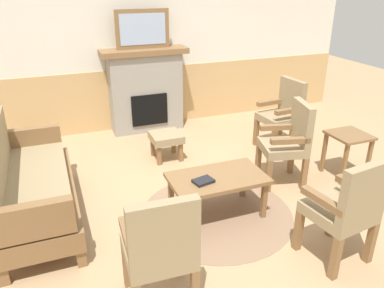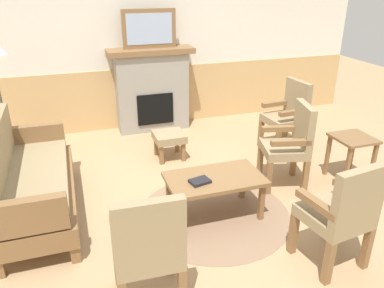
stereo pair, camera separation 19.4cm
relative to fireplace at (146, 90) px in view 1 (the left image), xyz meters
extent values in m
plane|color=tan|center=(0.00, -2.35, -0.65)|extent=(14.00, 14.00, 0.00)
cube|color=silver|center=(0.00, 0.25, 0.70)|extent=(7.20, 0.12, 2.70)
cube|color=tan|center=(0.00, 0.18, -0.18)|extent=(7.20, 0.02, 0.95)
cube|color=gray|center=(0.00, 0.00, -0.05)|extent=(1.10, 0.36, 1.20)
cube|color=black|center=(0.00, -0.19, -0.27)|extent=(0.56, 0.02, 0.48)
cube|color=brown|center=(0.00, 0.00, 0.59)|extent=(1.30, 0.44, 0.08)
cube|color=brown|center=(0.00, 0.00, 0.91)|extent=(0.80, 0.03, 0.56)
cube|color=#9EB2D1|center=(0.00, -0.02, 0.91)|extent=(0.68, 0.01, 0.44)
cube|color=brown|center=(-1.35, -2.88, -0.57)|extent=(0.08, 0.08, 0.16)
cube|color=brown|center=(-1.35, -1.20, -0.57)|extent=(0.08, 0.08, 0.16)
cube|color=brown|center=(-1.95, -2.88, -0.57)|extent=(0.08, 0.08, 0.16)
cube|color=brown|center=(-1.95, -1.20, -0.57)|extent=(0.08, 0.08, 0.16)
cube|color=brown|center=(-1.65, -2.04, -0.39)|extent=(0.70, 1.80, 0.20)
cube|color=#937F5B|center=(-1.65, -2.04, -0.23)|extent=(0.60, 1.70, 0.12)
cube|color=brown|center=(-1.65, -2.89, -0.12)|extent=(0.60, 0.10, 0.30)
cube|color=brown|center=(-1.65, -1.19, -0.12)|extent=(0.60, 0.10, 0.30)
cube|color=brown|center=(-0.38, -2.82, -0.45)|extent=(0.05, 0.05, 0.40)
cube|color=brown|center=(0.46, -2.82, -0.45)|extent=(0.05, 0.05, 0.40)
cube|color=brown|center=(-0.38, -2.38, -0.45)|extent=(0.05, 0.05, 0.40)
cube|color=brown|center=(0.46, -2.38, -0.45)|extent=(0.05, 0.05, 0.40)
cube|color=brown|center=(0.04, -2.60, -0.23)|extent=(0.96, 0.56, 0.04)
cylinder|color=#896B51|center=(0.04, -2.60, -0.65)|extent=(1.57, 1.57, 0.01)
cube|color=black|center=(-0.14, -2.66, -0.20)|extent=(0.22, 0.17, 0.03)
cube|color=brown|center=(-0.19, -1.31, -0.52)|extent=(0.05, 0.05, 0.26)
cube|color=brown|center=(0.11, -1.31, -0.52)|extent=(0.05, 0.05, 0.26)
cube|color=brown|center=(-0.19, -1.01, -0.52)|extent=(0.05, 0.05, 0.26)
cube|color=brown|center=(0.11, -1.01, -0.52)|extent=(0.05, 0.05, 0.26)
cube|color=#937F5B|center=(-0.04, -1.16, -0.34)|extent=(0.40, 0.40, 0.10)
cube|color=brown|center=(1.34, -1.61, -0.45)|extent=(0.06, 0.06, 0.40)
cube|color=brown|center=(1.31, -1.19, -0.45)|extent=(0.06, 0.06, 0.40)
cube|color=brown|center=(1.76, -1.58, -0.45)|extent=(0.06, 0.06, 0.40)
cube|color=brown|center=(1.73, -1.16, -0.45)|extent=(0.06, 0.06, 0.40)
cube|color=#937F5B|center=(1.53, -1.39, -0.20)|extent=(0.52, 0.52, 0.10)
cube|color=#937F5B|center=(1.73, -1.37, 0.09)|extent=(0.12, 0.48, 0.48)
cube|color=brown|center=(1.55, -1.59, -0.03)|extent=(0.44, 0.10, 0.06)
cube|color=brown|center=(1.52, -1.18, -0.03)|extent=(0.44, 0.10, 0.06)
cube|color=brown|center=(0.77, -2.40, -0.45)|extent=(0.07, 0.07, 0.40)
cube|color=brown|center=(0.88, -1.99, -0.45)|extent=(0.07, 0.07, 0.40)
cube|color=brown|center=(1.18, -2.50, -0.45)|extent=(0.07, 0.07, 0.40)
cube|color=brown|center=(1.28, -2.10, -0.45)|extent=(0.07, 0.07, 0.40)
cube|color=#937F5B|center=(1.03, -2.25, -0.20)|extent=(0.58, 0.58, 0.10)
cube|color=#937F5B|center=(1.22, -2.30, 0.09)|extent=(0.20, 0.48, 0.48)
cube|color=brown|center=(0.98, -2.45, -0.03)|extent=(0.44, 0.18, 0.06)
cube|color=brown|center=(1.08, -2.05, -0.03)|extent=(0.44, 0.18, 0.06)
cube|color=brown|center=(-1.03, -3.26, -0.45)|extent=(0.06, 0.06, 0.40)
cube|color=brown|center=(-0.61, -3.28, -0.45)|extent=(0.06, 0.06, 0.40)
cube|color=#937F5B|center=(-0.83, -3.48, -0.20)|extent=(0.50, 0.50, 0.10)
cube|color=#937F5B|center=(-0.84, -3.68, 0.09)|extent=(0.48, 0.10, 0.48)
cube|color=brown|center=(-1.04, -3.47, -0.03)|extent=(0.09, 0.44, 0.06)
cube|color=brown|center=(-0.63, -3.49, -0.03)|extent=(0.09, 0.44, 0.06)
cube|color=brown|center=(0.48, -3.36, -0.45)|extent=(0.07, 0.07, 0.40)
cube|color=brown|center=(0.90, -3.31, -0.45)|extent=(0.07, 0.07, 0.40)
cube|color=brown|center=(0.54, -3.78, -0.45)|extent=(0.07, 0.07, 0.40)
cube|color=brown|center=(0.96, -3.72, -0.45)|extent=(0.07, 0.07, 0.40)
cube|color=#937F5B|center=(0.72, -3.54, -0.20)|extent=(0.54, 0.54, 0.10)
cube|color=#937F5B|center=(0.75, -3.74, 0.09)|extent=(0.49, 0.14, 0.48)
cube|color=brown|center=(0.52, -3.57, -0.03)|extent=(0.13, 0.45, 0.06)
cube|color=brown|center=(0.92, -3.52, -0.03)|extent=(0.13, 0.45, 0.06)
cube|color=brown|center=(1.67, -2.22, -0.39)|extent=(0.04, 0.04, 0.52)
cube|color=brown|center=(2.03, -2.22, -0.39)|extent=(0.04, 0.04, 0.52)
cube|color=brown|center=(1.67, -2.58, -0.39)|extent=(0.04, 0.04, 0.52)
cube|color=brown|center=(2.03, -2.58, -0.39)|extent=(0.04, 0.04, 0.52)
cube|color=brown|center=(1.85, -2.40, -0.12)|extent=(0.44, 0.44, 0.03)
cylinder|color=#332D28|center=(-2.03, -0.73, -0.64)|extent=(0.24, 0.24, 0.03)
camera|label=1|loc=(-1.40, -5.61, 1.61)|focal=35.54mm
camera|label=2|loc=(-1.21, -5.67, 1.61)|focal=35.54mm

